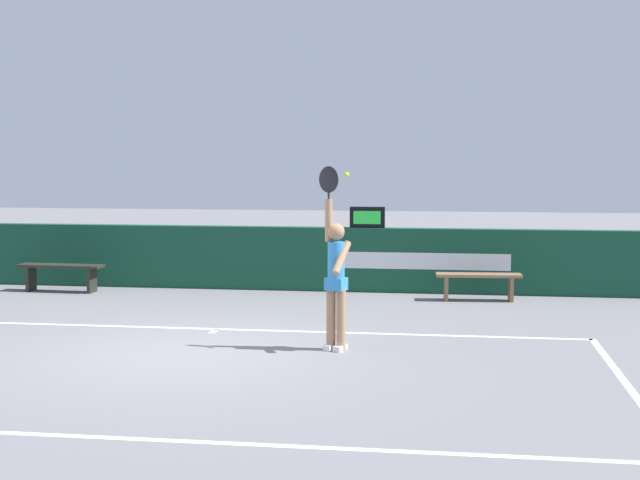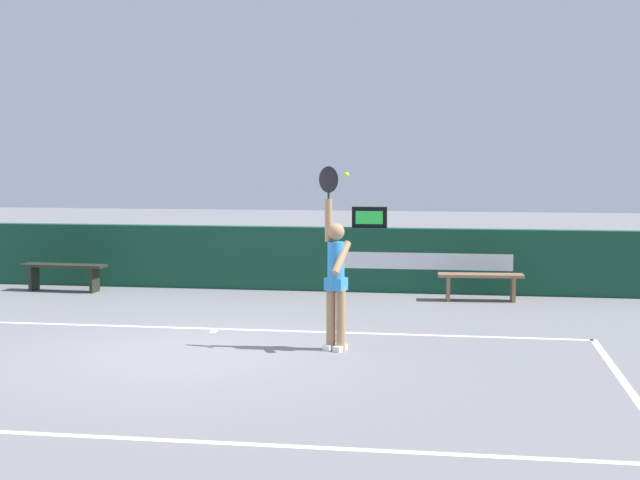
{
  "view_description": "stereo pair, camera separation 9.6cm",
  "coord_description": "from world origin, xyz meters",
  "px_view_note": "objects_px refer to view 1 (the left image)",
  "views": [
    {
      "loc": [
        3.35,
        -10.98,
        2.51
      ],
      "look_at": [
        1.66,
        0.63,
        1.41
      ],
      "focal_mm": 50.85,
      "sensor_mm": 36.0,
      "label": 1
    },
    {
      "loc": [
        3.45,
        -10.97,
        2.51
      ],
      "look_at": [
        1.66,
        0.63,
        1.41
      ],
      "focal_mm": 50.85,
      "sensor_mm": 36.0,
      "label": 2
    }
  ],
  "objects_px": {
    "speed_display": "(367,217)",
    "courtside_bench_near": "(61,271)",
    "tennis_player": "(336,275)",
    "courtside_bench_far": "(478,280)",
    "tennis_ball": "(347,175)"
  },
  "relations": [
    {
      "from": "tennis_player",
      "to": "courtside_bench_near",
      "type": "xyz_separation_m",
      "value": [
        -5.66,
        4.26,
        -0.6
      ]
    },
    {
      "from": "speed_display",
      "to": "courtside_bench_near",
      "type": "height_order",
      "value": "speed_display"
    },
    {
      "from": "speed_display",
      "to": "courtside_bench_far",
      "type": "height_order",
      "value": "speed_display"
    },
    {
      "from": "tennis_player",
      "to": "courtside_bench_far",
      "type": "bearing_deg",
      "value": 65.76
    },
    {
      "from": "courtside_bench_near",
      "to": "tennis_player",
      "type": "bearing_deg",
      "value": -36.98
    },
    {
      "from": "speed_display",
      "to": "courtside_bench_far",
      "type": "distance_m",
      "value": 2.39
    },
    {
      "from": "speed_display",
      "to": "courtside_bench_near",
      "type": "bearing_deg",
      "value": -171.41
    },
    {
      "from": "tennis_ball",
      "to": "courtside_bench_near",
      "type": "bearing_deg",
      "value": 143.41
    },
    {
      "from": "courtside_bench_far",
      "to": "tennis_ball",
      "type": "bearing_deg",
      "value": -112.39
    },
    {
      "from": "tennis_player",
      "to": "courtside_bench_near",
      "type": "bearing_deg",
      "value": 143.02
    },
    {
      "from": "courtside_bench_far",
      "to": "speed_display",
      "type": "bearing_deg",
      "value": 158.39
    },
    {
      "from": "tennis_ball",
      "to": "courtside_bench_near",
      "type": "relative_size",
      "value": 0.04
    },
    {
      "from": "tennis_player",
      "to": "courtside_bench_far",
      "type": "height_order",
      "value": "tennis_player"
    },
    {
      "from": "speed_display",
      "to": "courtside_bench_near",
      "type": "xyz_separation_m",
      "value": [
        -5.59,
        -0.85,
        -0.99
      ]
    },
    {
      "from": "tennis_player",
      "to": "courtside_bench_near",
      "type": "distance_m",
      "value": 7.11
    }
  ]
}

